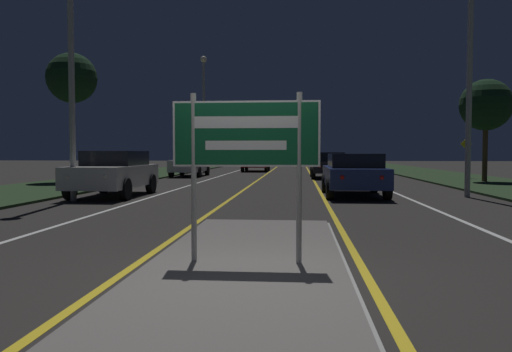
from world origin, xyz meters
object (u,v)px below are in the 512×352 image
at_px(streetlight_left_near, 70,11).
at_px(car_approaching_2, 256,161).
at_px(streetlight_left_far, 204,101).
at_px(car_approaching_1, 190,164).
at_px(car_approaching_0, 114,172).
at_px(car_receding_1, 328,164).
at_px(highway_sign, 246,143).
at_px(streetlight_right_near, 471,10).
at_px(warning_sign, 466,154).
at_px(car_receding_0, 354,173).

relative_size(streetlight_left_near, car_approaching_2, 1.96).
height_order(streetlight_left_far, car_approaching_1, streetlight_left_far).
xyz_separation_m(car_approaching_0, car_approaching_1, (-0.45, 13.96, -0.03)).
bearing_deg(car_receding_1, highway_sign, -95.99).
bearing_deg(streetlight_left_far, streetlight_right_near, -57.32).
relative_size(highway_sign, streetlight_left_near, 0.23).
bearing_deg(car_approaching_1, streetlight_right_near, -47.50).
bearing_deg(car_approaching_2, warning_sign, -40.83).
distance_m(streetlight_right_near, car_approaching_0, 12.95).
height_order(car_receding_0, warning_sign, warning_sign).
height_order(highway_sign, car_receding_1, highway_sign).
xyz_separation_m(car_approaching_0, warning_sign, (15.35, 11.73, 0.58)).
height_order(highway_sign, car_approaching_0, highway_sign).
bearing_deg(car_receding_1, streetlight_left_far, 138.85).
height_order(highway_sign, streetlight_left_far, streetlight_left_far).
bearing_deg(car_approaching_2, streetlight_left_far, -148.05).
relative_size(car_approaching_0, car_approaching_2, 0.94).
height_order(streetlight_left_near, car_approaching_0, streetlight_left_near).
distance_m(streetlight_left_near, streetlight_left_far, 21.85).
distance_m(car_receding_0, car_approaching_1, 15.70).
bearing_deg(car_approaching_1, streetlight_left_far, 92.84).
relative_size(streetlight_left_far, streetlight_right_near, 0.83).
distance_m(highway_sign, car_receding_1, 22.84).
height_order(car_approaching_0, car_approaching_1, car_approaching_0).
height_order(car_approaching_1, car_approaching_2, car_approaching_1).
bearing_deg(streetlight_left_near, streetlight_right_near, 10.38).
relative_size(car_receding_0, car_approaching_2, 0.97).
bearing_deg(warning_sign, car_approaching_2, 139.17).
bearing_deg(highway_sign, streetlight_left_far, 101.77).
bearing_deg(streetlight_left_near, car_receding_1, 58.92).
bearing_deg(car_receding_0, car_approaching_0, -174.34).
relative_size(car_receding_1, car_approaching_1, 1.06).
distance_m(car_receding_0, car_approaching_0, 8.15).
relative_size(highway_sign, streetlight_left_far, 0.25).
distance_m(streetlight_left_far, car_receding_1, 12.40).
bearing_deg(streetlight_left_near, highway_sign, -53.71).
height_order(highway_sign, car_approaching_2, highway_sign).
bearing_deg(streetlight_left_near, streetlight_left_far, 90.28).
bearing_deg(streetlight_left_far, streetlight_left_near, -89.72).
bearing_deg(car_receding_1, car_receding_0, -89.19).
relative_size(streetlight_left_far, car_receding_0, 1.88).
relative_size(car_receding_1, warning_sign, 2.20).
bearing_deg(streetlight_left_near, car_receding_0, 15.84).
distance_m(car_approaching_2, warning_sign, 16.43).
bearing_deg(highway_sign, warning_sign, 65.88).
xyz_separation_m(highway_sign, car_approaching_1, (-6.01, 24.10, -0.83)).
xyz_separation_m(car_receding_0, car_receding_1, (-0.17, 11.76, 0.01)).
distance_m(streetlight_left_far, car_approaching_2, 6.24).
distance_m(car_receding_0, warning_sign, 13.12).
height_order(streetlight_left_near, car_receding_0, streetlight_left_near).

